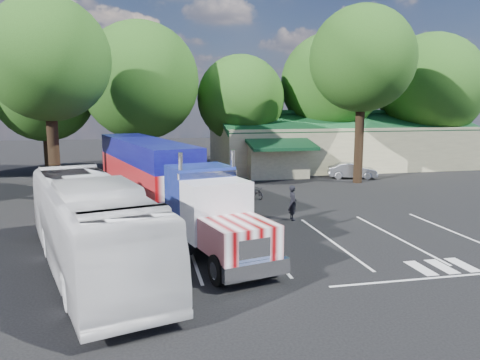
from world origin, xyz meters
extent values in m
plane|color=black|center=(0.00, 0.00, 0.00)|extent=(120.00, 120.00, 0.00)
cube|color=beige|center=(14.00, 18.00, 2.00)|extent=(24.00, 11.00, 4.00)
cube|color=#154A27|center=(14.00, 15.60, 4.50)|extent=(24.20, 6.25, 2.10)
cube|color=#154A27|center=(14.00, 20.40, 4.50)|extent=(24.20, 6.25, 2.10)
cube|color=beige|center=(6.00, 12.30, 1.40)|extent=(5.00, 2.50, 2.80)
cube|color=#154A27|center=(6.00, 11.00, 2.90)|extent=(5.40, 3.19, 0.80)
cylinder|color=black|center=(-13.00, 17.80, 2.00)|extent=(0.70, 0.70, 4.00)
sphere|color=#1C3E11|center=(-13.00, 17.80, 7.15)|extent=(8.40, 8.40, 8.40)
cylinder|color=black|center=(-5.00, 16.20, 2.15)|extent=(0.70, 0.70, 4.30)
sphere|color=#1C3E11|center=(-5.00, 16.20, 8.05)|extent=(10.00, 10.00, 10.00)
cylinder|color=black|center=(4.00, 17.50, 1.80)|extent=(0.70, 0.70, 3.60)
sphere|color=#1C3E11|center=(4.00, 17.50, 6.60)|extent=(8.00, 8.00, 8.00)
cylinder|color=black|center=(13.00, 18.00, 2.25)|extent=(0.70, 0.70, 4.50)
sphere|color=#1C3E11|center=(13.00, 18.00, 8.10)|extent=(9.60, 9.60, 9.60)
cylinder|color=black|center=(23.00, 16.80, 1.95)|extent=(0.70, 0.70, 3.90)
sphere|color=#1C3E11|center=(23.00, 16.80, 7.80)|extent=(10.40, 10.40, 10.40)
cylinder|color=black|center=(-10.50, 6.00, 3.00)|extent=(0.70, 0.70, 6.00)
sphere|color=#1C3E11|center=(-10.50, 6.00, 8.85)|extent=(7.60, 7.60, 7.60)
cylinder|color=black|center=(11.50, 8.50, 3.25)|extent=(0.70, 0.70, 6.50)
sphere|color=#1C3E11|center=(11.50, 8.50, 9.50)|extent=(8.00, 8.00, 8.00)
cube|color=black|center=(-2.38, -7.02, 0.74)|extent=(2.70, 6.96, 0.25)
cube|color=white|center=(-1.44, -10.62, 0.64)|extent=(2.46, 0.86, 0.55)
cube|color=white|center=(-1.49, -10.42, 1.24)|extent=(1.18, 0.41, 0.89)
cube|color=white|center=(-1.78, -9.32, 1.44)|extent=(2.80, 2.88, 1.14)
cube|color=silver|center=(-2.28, -7.40, 2.03)|extent=(2.80, 2.16, 2.28)
cube|color=black|center=(-2.12, -8.03, 2.53)|extent=(2.23, 0.65, 0.99)
cube|color=white|center=(-2.49, -6.59, 3.32)|extent=(2.52, 0.74, 0.25)
cube|color=navy|center=(-2.73, -5.68, 2.23)|extent=(2.90, 2.54, 2.68)
cylinder|color=white|center=(-3.61, -6.83, 2.58)|extent=(0.22, 0.22, 3.37)
cylinder|color=white|center=(-1.40, -6.25, 2.58)|extent=(0.22, 0.22, 3.37)
cylinder|color=white|center=(-3.70, -7.26, 0.74)|extent=(1.03, 1.70, 0.65)
cylinder|color=white|center=(-1.11, -6.59, 0.74)|extent=(1.03, 1.70, 0.65)
cube|color=white|center=(-4.90, 2.67, 2.13)|extent=(5.69, 12.93, 1.49)
cube|color=#0E095E|center=(-4.90, 2.67, 3.47)|extent=(5.69, 12.93, 1.19)
cube|color=black|center=(-5.95, 6.70, 0.84)|extent=(2.02, 3.66, 0.35)
cube|color=black|center=(-4.22, -2.69, 0.69)|extent=(0.15, 0.15, 1.39)
cube|color=black|center=(-2.88, -2.34, 0.69)|extent=(0.15, 0.15, 1.39)
cube|color=white|center=(-6.52, 8.90, 0.45)|extent=(2.33, 0.71, 0.12)
cylinder|color=black|center=(-2.66, -10.06, 0.55)|extent=(0.61, 1.14, 1.09)
cylinder|color=black|center=(-0.65, -9.54, 0.55)|extent=(0.61, 1.14, 1.09)
cylinder|color=black|center=(-3.81, -5.65, 0.55)|extent=(0.61, 1.14, 1.09)
cylinder|color=black|center=(-1.80, -5.13, 0.55)|extent=(0.61, 1.14, 1.09)
cylinder|color=black|center=(-4.08, -4.59, 0.55)|extent=(0.61, 1.14, 1.09)
cylinder|color=black|center=(-2.07, -4.07, 0.55)|extent=(0.61, 1.14, 1.09)
cylinder|color=black|center=(-6.75, 5.67, 0.55)|extent=(0.61, 1.14, 1.09)
cylinder|color=black|center=(-4.74, 6.19, 0.55)|extent=(0.61, 1.14, 1.09)
cylinder|color=black|center=(-7.05, 6.82, 0.55)|extent=(0.61, 1.14, 1.09)
cylinder|color=black|center=(-5.04, 7.34, 0.55)|extent=(0.61, 1.14, 1.09)
imported|color=black|center=(2.71, -1.86, 0.94)|extent=(0.47, 0.69, 1.88)
imported|color=black|center=(2.28, 4.15, 0.41)|extent=(0.84, 1.64, 0.82)
imported|color=silver|center=(-7.00, -7.62, 1.74)|extent=(6.25, 12.81, 3.48)
imported|color=#AEB1B6|center=(12.00, 10.50, 0.65)|extent=(4.20, 2.49, 1.31)
camera|label=1|loc=(-5.10, -25.12, 6.16)|focal=35.00mm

